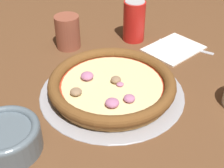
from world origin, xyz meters
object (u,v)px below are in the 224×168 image
bowl_near (5,137)px  fork (182,46)px  pizza (112,84)px  beverage_can (134,21)px  napkin (174,48)px  drinking_cup (68,32)px  pizza_tray (112,91)px

bowl_near → fork: bearing=159.5°
pizza → beverage_can: bearing=-168.9°
pizza → fork: size_ratio=1.76×
fork → napkin: bearing=62.8°
fork → pizza: bearing=77.2°
napkin → bowl_near: bearing=-19.8°
napkin → fork: size_ratio=1.14×
drinking_cup → beverage_can: size_ratio=0.79×
drinking_cup → fork: bearing=115.2°
pizza_tray → pizza: 0.02m
pizza_tray → bowl_near: size_ratio=2.55×
pizza → beverage_can: size_ratio=2.46×
pizza_tray → drinking_cup: bearing=-125.3°
drinking_cup → fork: size_ratio=0.57×
drinking_cup → pizza_tray: bearing=54.7°
drinking_cup → napkin: size_ratio=0.50×
fork → bowl_near: bearing=74.4°
bowl_near → beverage_can: size_ratio=1.10×
drinking_cup → pizza: bearing=54.6°
fork → beverage_can: beverage_can is taller
pizza → drinking_cup: size_ratio=3.11×
drinking_cup → napkin: drinking_cup is taller
pizza → bowl_near: size_ratio=2.23×
drinking_cup → bowl_near: bearing=14.6°
bowl_near → beverage_can: 0.53m
pizza → napkin: size_ratio=1.55×
drinking_cup → fork: 0.34m
drinking_cup → fork: drinking_cup is taller
pizza → fork: bearing=162.3°
pizza_tray → pizza: bearing=-9.0°
bowl_near → drinking_cup: bearing=-165.4°
beverage_can → bowl_near: bearing=-5.9°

